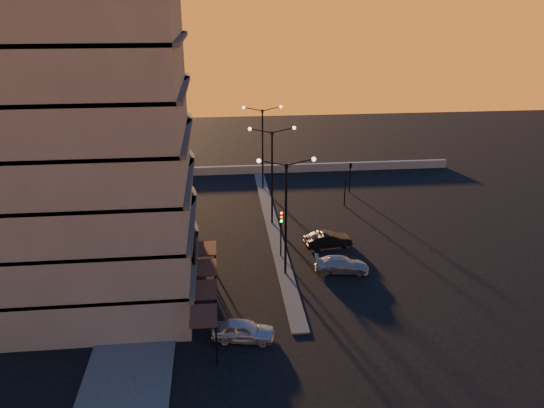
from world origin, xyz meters
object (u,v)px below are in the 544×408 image
at_px(car_hatchback, 243,330).
at_px(car_sedan, 328,240).
at_px(traffic_light_main, 281,226).
at_px(car_wagon, 342,265).
at_px(streetlamp_mid, 272,168).

relative_size(car_hatchback, car_sedan, 0.97).
height_order(traffic_light_main, car_wagon, traffic_light_main).
relative_size(streetlamp_mid, car_wagon, 2.24).
relative_size(streetlamp_mid, car_hatchback, 2.39).
distance_m(traffic_light_main, car_hatchback, 11.85).
distance_m(streetlamp_mid, traffic_light_main, 7.62).
bearing_deg(car_sedan, traffic_light_main, 104.13).
relative_size(car_sedan, car_wagon, 0.97).
bearing_deg(car_sedan, car_wagon, 175.08).
xyz_separation_m(streetlamp_mid, car_sedan, (4.32, -5.44, -4.92)).
relative_size(streetlamp_mid, car_sedan, 2.31).
xyz_separation_m(streetlamp_mid, car_hatchback, (-3.72, -18.16, -4.91)).
bearing_deg(streetlamp_mid, car_wagon, -65.74).
bearing_deg(car_hatchback, car_sedan, -21.49).
distance_m(streetlamp_mid, car_wagon, 12.03).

